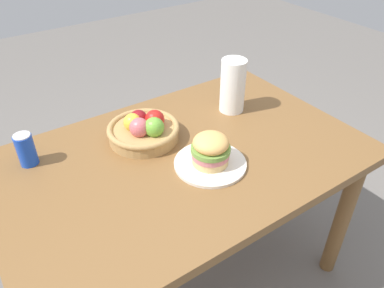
{
  "coord_description": "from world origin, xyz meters",
  "views": [
    {
      "loc": [
        -0.62,
        -0.97,
        1.63
      ],
      "look_at": [
        0.02,
        -0.03,
        0.81
      ],
      "focal_mm": 35.15,
      "sensor_mm": 36.0,
      "label": 1
    }
  ],
  "objects_px": {
    "plate": "(210,163)",
    "soda_can": "(26,150)",
    "fruit_basket": "(144,129)",
    "paper_towel_roll": "(233,86)",
    "sandwich": "(211,149)"
  },
  "relations": [
    {
      "from": "soda_can",
      "to": "fruit_basket",
      "type": "distance_m",
      "value": 0.44
    },
    {
      "from": "soda_can",
      "to": "paper_towel_roll",
      "type": "xyz_separation_m",
      "value": [
        0.87,
        -0.12,
        0.06
      ]
    },
    {
      "from": "paper_towel_roll",
      "to": "fruit_basket",
      "type": "bearing_deg",
      "value": 177.88
    },
    {
      "from": "soda_can",
      "to": "fruit_basket",
      "type": "xyz_separation_m",
      "value": [
        0.43,
        -0.1,
        -0.02
      ]
    },
    {
      "from": "sandwich",
      "to": "paper_towel_roll",
      "type": "bearing_deg",
      "value": 40.24
    },
    {
      "from": "plate",
      "to": "sandwich",
      "type": "height_order",
      "value": "sandwich"
    },
    {
      "from": "fruit_basket",
      "to": "paper_towel_roll",
      "type": "bearing_deg",
      "value": -2.12
    },
    {
      "from": "soda_can",
      "to": "paper_towel_roll",
      "type": "height_order",
      "value": "paper_towel_roll"
    },
    {
      "from": "sandwich",
      "to": "paper_towel_roll",
      "type": "xyz_separation_m",
      "value": [
        0.32,
        0.27,
        0.05
      ]
    },
    {
      "from": "plate",
      "to": "soda_can",
      "type": "xyz_separation_m",
      "value": [
        -0.55,
        0.39,
        0.06
      ]
    },
    {
      "from": "fruit_basket",
      "to": "plate",
      "type": "bearing_deg",
      "value": -67.19
    },
    {
      "from": "soda_can",
      "to": "fruit_basket",
      "type": "bearing_deg",
      "value": -13.12
    },
    {
      "from": "paper_towel_roll",
      "to": "sandwich",
      "type": "bearing_deg",
      "value": -139.76
    },
    {
      "from": "plate",
      "to": "fruit_basket",
      "type": "height_order",
      "value": "fruit_basket"
    },
    {
      "from": "sandwich",
      "to": "fruit_basket",
      "type": "xyz_separation_m",
      "value": [
        -0.12,
        0.29,
        -0.03
      ]
    }
  ]
}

